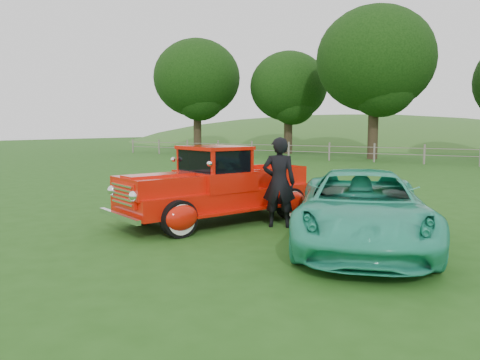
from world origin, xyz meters
The scene contains 9 objects.
ground centered at (0.00, 0.00, 0.00)m, with size 140.00×140.00×0.00m, color #224F15.
distant_hills centered at (-4.08, 59.46, -4.55)m, with size 116.00×60.00×18.00m.
fence_line centered at (0.00, 22.00, 0.60)m, with size 48.00×0.12×1.20m.
tree_far_west centered at (-20.00, 26.00, 6.49)m, with size 7.60×7.60×9.93m.
tree_mid_west centered at (-12.00, 28.00, 5.55)m, with size 6.40×6.40×8.46m.
tree_near_west centered at (-4.00, 25.00, 6.80)m, with size 8.00×8.00×10.42m.
red_pickup centered at (-0.74, 1.33, 0.80)m, with size 3.41×5.28×1.78m.
teal_sedan centered at (2.81, 0.95, 0.70)m, with size 2.33×5.05×1.40m, color #2CB08B.
man centered at (0.75, 1.59, 1.00)m, with size 0.73×0.48×2.00m, color black.
Camera 1 is at (5.45, -7.54, 2.21)m, focal length 35.00 mm.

